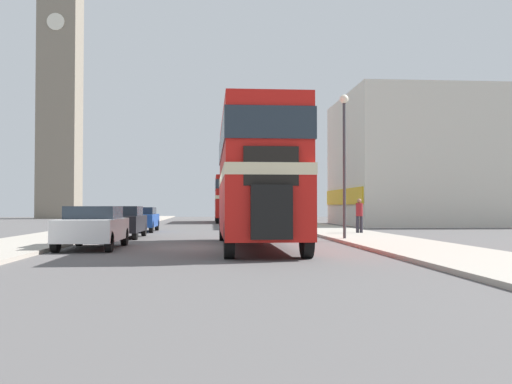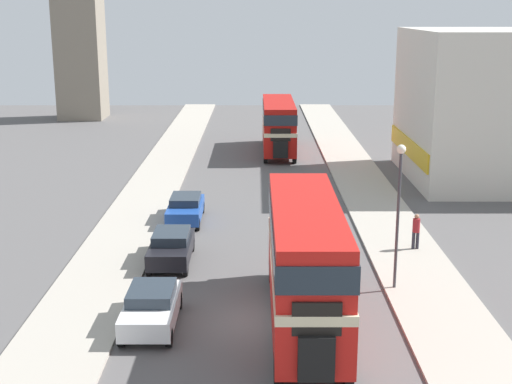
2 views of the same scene
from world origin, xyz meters
name	(u,v)px [view 1 (image 1 of 2)]	position (x,y,z in m)	size (l,w,h in m)	color
ground_plane	(211,247)	(0.00, 0.00, 0.00)	(120.00, 120.00, 0.00)	#565454
sidewalk_right	(401,244)	(6.75, 0.00, 0.06)	(3.50, 120.00, 0.12)	#A8A093
sidewalk_left	(10,247)	(-6.75, 0.00, 0.06)	(3.50, 120.00, 0.12)	#A8A093
double_decker_bus	(256,171)	(1.56, -0.27, 2.63)	(2.41, 10.20, 4.46)	red
bus_distant	(229,196)	(1.59, 31.61, 2.40)	(2.43, 10.24, 4.05)	#B2140F
car_parked_near	(93,226)	(-3.91, -0.41, 0.74)	(1.81, 4.01, 1.42)	white
car_parked_mid	(122,221)	(-3.97, 6.19, 0.74)	(1.76, 4.08, 1.42)	black
car_parked_far	(140,219)	(-3.95, 12.63, 0.72)	(1.74, 4.12, 1.37)	#1E479E
pedestrian_walking	(359,213)	(7.29, 7.76, 1.07)	(0.34, 0.34, 1.68)	#282833
street_lamp	(344,144)	(5.42, 2.98, 3.96)	(0.36, 0.36, 5.86)	#38383D
church_tower	(61,52)	(-18.07, 49.76, 19.99)	(4.69, 4.69, 39.17)	gray
shop_building_block	(457,161)	(18.85, 22.54, 4.89)	(17.84, 11.93, 9.78)	beige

